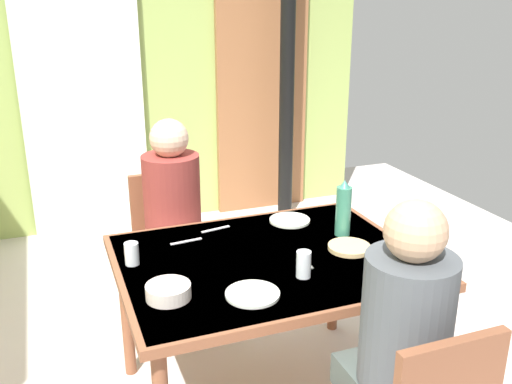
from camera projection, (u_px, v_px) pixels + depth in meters
name	position (u px, v px, depth m)	size (l,w,h in m)	color
wall_back	(106.00, 52.00, 4.33)	(4.21, 0.10, 2.79)	#9AB25B
door_wooden	(262.00, 96.00, 4.81)	(0.80, 0.05, 2.00)	#975F3A
stove_pipe_column	(288.00, 50.00, 4.48)	(0.12, 0.12, 2.79)	black
curtain_panel	(82.00, 85.00, 4.25)	(0.90, 0.03, 2.34)	white
dining_table	(268.00, 272.00, 2.48)	(1.28, 0.99, 0.74)	brown
chair_far_diner	(170.00, 241.00, 3.20)	(0.40, 0.40, 0.87)	brown
person_near_diner	(404.00, 324.00, 1.88)	(0.30, 0.37, 0.77)	#47534E
person_far_diner	(173.00, 202.00, 2.99)	(0.30, 0.37, 0.77)	maroon
water_bottle_green_near	(343.00, 209.00, 2.65)	(0.07, 0.07, 0.27)	#3C8468
serving_bowl_center	(168.00, 291.00, 2.12)	(0.17, 0.17, 0.06)	silver
dinner_plate_near_left	(390.00, 267.00, 2.36)	(0.20, 0.20, 0.01)	white
dinner_plate_near_right	(290.00, 220.00, 2.84)	(0.20, 0.20, 0.01)	white
dinner_plate_far_center	(253.00, 294.00, 2.14)	(0.21, 0.21, 0.01)	white
drinking_glass_by_near_diner	(304.00, 264.00, 2.27)	(0.06, 0.06, 0.11)	silver
drinking_glass_by_far_diner	(132.00, 254.00, 2.38)	(0.06, 0.06, 0.10)	silver
bread_plate_sliced	(349.00, 247.00, 2.53)	(0.19, 0.19, 0.02)	#DBB77A
cutlery_knife_near	(306.00, 261.00, 2.42)	(0.15, 0.02, 0.00)	silver
cutlery_fork_near	(186.00, 241.00, 2.61)	(0.15, 0.02, 0.00)	silver
cutlery_knife_far	(216.00, 229.00, 2.75)	(0.15, 0.02, 0.00)	silver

